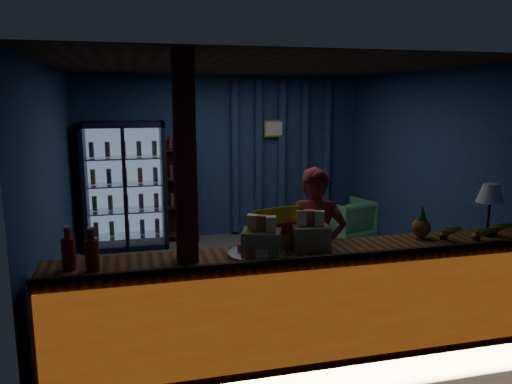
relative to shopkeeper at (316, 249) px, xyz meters
The scene contains 19 objects.
ground 1.63m from the shopkeeper, 99.77° to the left, with size 4.60×4.60×0.00m, color #515154.
room_walls 1.62m from the shopkeeper, 99.77° to the left, with size 4.60×4.60×4.60m.
counter 0.64m from the shopkeeper, 115.78° to the right, with size 4.40×0.57×0.99m.
support_post 1.47m from the shopkeeper, 159.14° to the right, with size 0.16×0.16×2.60m, color maroon.
beverage_cooler 3.78m from the shopkeeper, 118.33° to the left, with size 1.20×0.62×1.90m.
bottle_shelf 3.59m from the shopkeeper, 105.21° to the left, with size 0.50×0.28×1.60m.
curtain_folds 3.66m from the shopkeeper, 77.95° to the left, with size 1.74×0.14×2.50m.
framed_picture 3.68m from the shopkeeper, 80.16° to the left, with size 0.36×0.04×0.28m.
shopkeeper is the anchor object (origin of this frame).
green_chair 3.33m from the shopkeeper, 59.76° to the left, with size 0.68×0.70×0.64m, color #5EBD79.
side_table 3.02m from the shopkeeper, 72.56° to the left, with size 0.61×0.52×0.57m.
yellow_sign 0.70m from the shopkeeper, 143.68° to the right, with size 0.46×0.19×0.36m.
soda_bottles 2.19m from the shopkeeper, 165.86° to the right, with size 0.28×0.18×0.34m.
snack_box_left 0.87m from the shopkeeper, 144.27° to the right, with size 0.38×0.35×0.33m.
snack_box_centre 0.55m from the shopkeeper, 117.84° to the right, with size 0.34×0.29×0.33m.
pastry_tray 0.89m from the shopkeeper, 145.09° to the right, with size 0.49×0.49×0.08m.
banana_bunches 1.47m from the shopkeeper, 22.07° to the right, with size 0.78×0.30×0.17m.
table_lamp 1.71m from the shopkeeper, 16.61° to the right, with size 0.25×0.25×0.50m.
pineapple 1.01m from the shopkeeper, 23.26° to the right, with size 0.18×0.18×0.31m.
Camera 1 is at (-1.47, -5.76, 2.23)m, focal length 35.00 mm.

